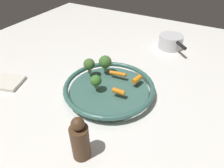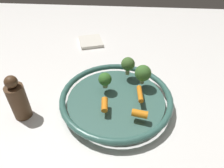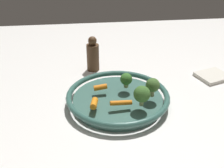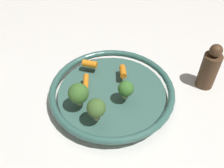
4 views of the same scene
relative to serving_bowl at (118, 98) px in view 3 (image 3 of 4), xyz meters
name	(u,v)px [view 3 (image 3 of 4)]	position (x,y,z in m)	size (l,w,h in m)	color
ground_plane	(118,104)	(0.00, 0.00, -0.02)	(1.81, 1.81, 0.00)	silver
serving_bowl	(118,98)	(0.00, 0.00, 0.00)	(0.34, 0.34, 0.04)	#3D665B
baby_carrot_left	(100,87)	(0.03, 0.05, 0.03)	(0.02, 0.02, 0.04)	orange
baby_carrot_center	(120,103)	(-0.07, 0.00, 0.03)	(0.01, 0.01, 0.07)	orange
baby_carrot_near_rim	(94,103)	(-0.07, 0.08, 0.03)	(0.02, 0.02, 0.04)	orange
broccoli_floret_edge	(126,79)	(0.04, -0.03, 0.05)	(0.04, 0.04, 0.05)	#9BA566
broccoli_floret_large	(142,94)	(-0.08, -0.06, 0.06)	(0.05, 0.05, 0.06)	tan
broccoli_floret_small	(153,85)	(-0.03, -0.11, 0.06)	(0.05, 0.05, 0.06)	tan
pepper_mill	(93,55)	(0.27, 0.07, 0.04)	(0.05, 0.05, 0.14)	#4C331E
dish_towel	(213,76)	(0.14, -0.40, -0.02)	(0.10, 0.11, 0.01)	silver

